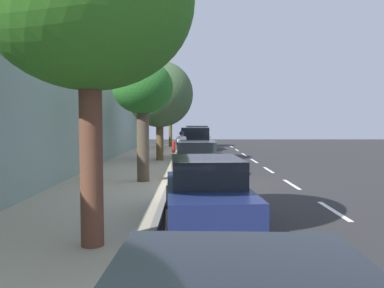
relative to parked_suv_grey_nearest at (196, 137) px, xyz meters
name	(u,v)px	position (x,y,z in m)	size (l,w,h in m)	color
ground	(212,183)	(-0.37, 16.66, -1.03)	(69.51, 69.51, 0.00)	#292929
sidewalk	(119,181)	(3.17, 16.66, -0.95)	(3.79, 43.44, 0.15)	#B0A68B
curb_edge	(171,181)	(1.20, 16.66, -0.95)	(0.16, 43.44, 0.15)	gray
lane_stripe_centre	(292,184)	(-3.33, 17.04, -1.02)	(0.14, 44.20, 0.01)	white
lane_stripe_bike_edge	(209,183)	(-0.27, 16.66, -1.02)	(0.12, 43.44, 0.01)	white
building_facade	(62,127)	(5.32, 16.66, 1.12)	(0.50, 43.44, 4.29)	#879F95
parked_suv_grey_nearest	(196,137)	(0.00, 0.00, 0.00)	(2.17, 4.80, 1.99)	slate
parked_pickup_silver_second	(195,143)	(0.14, 6.24, -0.13)	(2.05, 5.31, 1.95)	#B7BABF
parked_sedan_tan_mid	(197,160)	(0.19, 15.28, -0.27)	(1.85, 4.41, 1.52)	tan
parked_sedan_dark_blue_far	(206,191)	(0.08, 22.46, -0.27)	(2.04, 4.50, 1.52)	navy
bicycle_at_curb	(185,157)	(0.73, 10.31, -0.65)	(1.18, 1.34, 0.76)	black
cyclist_with_backpack	(181,143)	(0.95, 9.84, 0.09)	(0.55, 0.53, 1.81)	#C6B284
street_tree_near_cyclist	(170,97)	(2.17, -1.72, 3.39)	(3.30, 3.30, 6.09)	#504B21
street_tree_mid_block	(160,94)	(2.17, 9.65, 2.82)	(3.75, 3.75, 5.56)	brown
street_tree_far_end	(143,90)	(2.17, 17.23, 2.45)	(2.20, 2.20, 4.41)	#4E4232
street_tree_corner	(89,3)	(2.17, 24.47, 3.34)	(3.63, 3.63, 5.77)	brown
fire_hydrant	(174,146)	(1.63, 4.44, -0.45)	(0.22, 0.22, 0.84)	red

